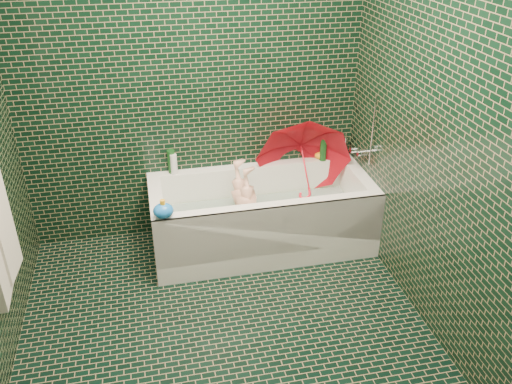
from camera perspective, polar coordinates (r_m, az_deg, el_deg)
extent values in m
plane|color=black|center=(3.56, -2.91, -15.47)|extent=(2.80, 2.80, 0.00)
plane|color=black|center=(4.12, -6.78, 11.27)|extent=(2.80, 0.00, 2.80)
plane|color=black|center=(1.71, 4.52, -17.72)|extent=(2.80, 0.00, 2.80)
plane|color=black|center=(3.27, 19.64, 4.90)|extent=(0.00, 2.80, 2.80)
cube|color=white|center=(4.37, 0.57, -4.61)|extent=(1.70, 0.75, 0.15)
cube|color=white|center=(4.50, -0.35, 0.55)|extent=(1.70, 0.10, 0.40)
cube|color=white|center=(3.95, 1.65, -3.84)|extent=(1.70, 0.10, 0.40)
cube|color=white|center=(4.45, 10.68, -0.34)|extent=(0.10, 0.55, 0.40)
cube|color=white|center=(4.14, -10.28, -2.70)|extent=(0.10, 0.55, 0.40)
cube|color=white|center=(3.96, 1.77, -5.06)|extent=(1.70, 0.02, 0.55)
cube|color=green|center=(4.32, 0.57, -3.72)|extent=(1.35, 0.47, 0.01)
cube|color=silver|center=(4.25, 0.58, -2.09)|extent=(1.48, 0.53, 0.00)
cylinder|color=silver|center=(4.29, 11.51, 4.13)|extent=(0.14, 0.05, 0.05)
cylinder|color=silver|center=(4.31, 10.22, 4.38)|extent=(0.05, 0.04, 0.04)
cylinder|color=silver|center=(4.11, 12.21, 6.31)|extent=(0.01, 0.01, 0.55)
imported|color=#E1A68C|center=(4.21, -0.84, -2.23)|extent=(0.90, 0.48, 0.27)
imported|color=red|center=(4.27, 5.22, 2.43)|extent=(1.01, 0.99, 1.01)
imported|color=white|center=(4.59, 9.57, 3.55)|extent=(0.12, 0.12, 0.23)
imported|color=#411F74|center=(4.58, 8.24, 3.57)|extent=(0.09, 0.09, 0.18)
imported|color=#124117|center=(4.55, 8.26, 3.44)|extent=(0.15, 0.15, 0.16)
cylinder|color=#124117|center=(4.49, 7.09, 4.49)|extent=(0.07, 0.07, 0.19)
cylinder|color=silver|center=(4.54, 9.27, 4.63)|extent=(0.06, 0.06, 0.19)
cylinder|color=#124117|center=(4.30, -8.88, 3.20)|extent=(0.07, 0.07, 0.19)
cylinder|color=white|center=(4.28, -8.64, 2.90)|extent=(0.06, 0.06, 0.17)
ellipsoid|color=#FFAF1A|center=(4.53, 6.68, 3.84)|extent=(0.09, 0.08, 0.06)
sphere|color=#FFAF1A|center=(4.53, 7.04, 4.33)|extent=(0.04, 0.04, 0.04)
cone|color=orange|center=(4.54, 7.25, 4.35)|extent=(0.02, 0.02, 0.02)
ellipsoid|color=blue|center=(3.71, -9.73, -1.95)|extent=(0.17, 0.16, 0.11)
cylinder|color=#FFAF1A|center=(3.68, -9.81, -1.11)|extent=(0.03, 0.03, 0.04)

